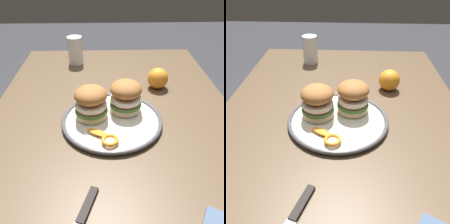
# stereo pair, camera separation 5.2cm
# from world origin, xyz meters

# --- Properties ---
(dining_table) EXTENTS (1.19, 0.81, 0.75)m
(dining_table) POSITION_xyz_m (0.00, 0.00, 0.64)
(dining_table) COLOR brown
(dining_table) RESTS_ON ground
(dinner_plate) EXTENTS (0.31, 0.31, 0.02)m
(dinner_plate) POSITION_xyz_m (0.03, -0.01, 0.76)
(dinner_plate) COLOR silver
(dinner_plate) RESTS_ON dining_table
(sandwich_half_left) EXTENTS (0.12, 0.12, 0.10)m
(sandwich_half_left) POSITION_xyz_m (0.02, -0.07, 0.82)
(sandwich_half_left) COLOR beige
(sandwich_half_left) RESTS_ON dinner_plate
(sandwich_half_right) EXTENTS (0.12, 0.12, 0.10)m
(sandwich_half_right) POSITION_xyz_m (-0.02, 0.04, 0.82)
(sandwich_half_right) COLOR beige
(sandwich_half_right) RESTS_ON dinner_plate
(orange_peel_curled) EXTENTS (0.06, 0.06, 0.01)m
(orange_peel_curled) POSITION_xyz_m (0.14, -0.02, 0.77)
(orange_peel_curled) COLOR orange
(orange_peel_curled) RESTS_ON dinner_plate
(orange_peel_strip_long) EXTENTS (0.06, 0.07, 0.01)m
(orange_peel_strip_long) POSITION_xyz_m (0.11, -0.05, 0.77)
(orange_peel_strip_long) COLOR orange
(orange_peel_strip_long) RESTS_ON dinner_plate
(drinking_glass) EXTENTS (0.07, 0.07, 0.12)m
(drinking_glass) POSITION_xyz_m (-0.43, -0.16, 0.80)
(drinking_glass) COLOR white
(drinking_glass) RESTS_ON dining_table
(whole_orange) EXTENTS (0.08, 0.08, 0.08)m
(whole_orange) POSITION_xyz_m (-0.19, 0.17, 0.79)
(whole_orange) COLOR orange
(whole_orange) RESTS_ON dining_table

